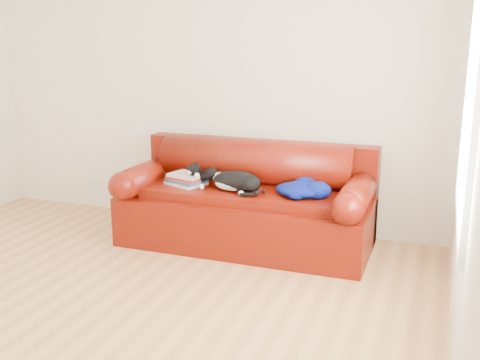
% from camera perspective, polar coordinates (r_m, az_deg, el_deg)
% --- Properties ---
extents(ground, '(4.50, 4.50, 0.00)m').
position_cam_1_polar(ground, '(3.92, -15.37, -12.52)').
color(ground, '#9B6B3E').
rests_on(ground, ground).
extents(room_shell, '(4.52, 4.02, 2.61)m').
position_cam_1_polar(room_shell, '(3.46, -15.35, 12.65)').
color(room_shell, beige).
rests_on(room_shell, ground).
extents(sofa_base, '(2.10, 0.90, 0.50)m').
position_cam_1_polar(sofa_base, '(4.81, 0.59, -3.86)').
color(sofa_base, '#390802').
rests_on(sofa_base, ground).
extents(sofa_back, '(2.10, 1.01, 0.88)m').
position_cam_1_polar(sofa_back, '(4.95, 1.55, 0.32)').
color(sofa_back, '#390802').
rests_on(sofa_back, ground).
extents(book_stack, '(0.38, 0.34, 0.10)m').
position_cam_1_polar(book_stack, '(4.86, -5.44, 0.09)').
color(book_stack, beige).
rests_on(book_stack, sofa_base).
extents(cat, '(0.56, 0.33, 0.21)m').
position_cam_1_polar(cat, '(4.63, -0.44, -0.15)').
color(cat, black).
rests_on(cat, sofa_base).
extents(blanket, '(0.51, 0.41, 0.14)m').
position_cam_1_polar(blanket, '(4.52, 6.36, -0.89)').
color(blanket, '#021046').
rests_on(blanket, sofa_base).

